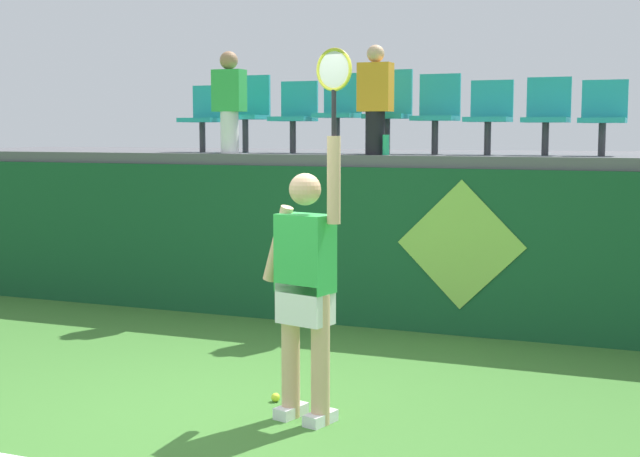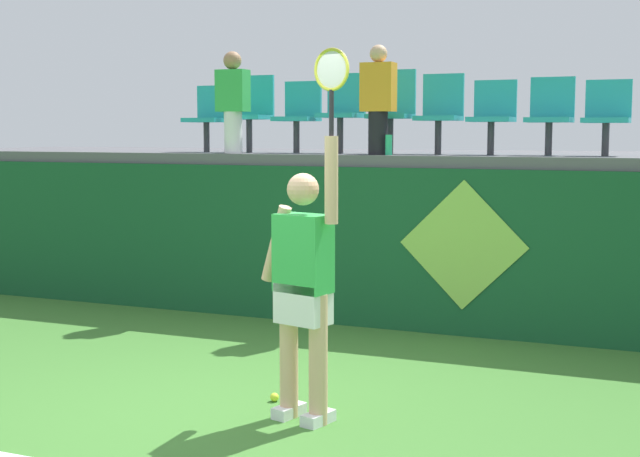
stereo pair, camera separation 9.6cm
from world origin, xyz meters
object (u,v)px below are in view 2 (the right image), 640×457
Objects in this scene: tennis_player at (304,282)px; tennis_ball at (274,397)px; stadium_chair_2 at (299,113)px; stadium_chair_6 at (493,113)px; water_bottle at (389,145)px; stadium_chair_4 at (393,108)px; stadium_chair_7 at (550,113)px; spectator_1 at (378,98)px; stadium_chair_3 at (343,108)px; spectator_0 at (233,100)px; stadium_chair_0 at (209,115)px; stadium_chair_8 at (607,114)px; stadium_chair_5 at (440,110)px; stadium_chair_1 at (252,110)px.

tennis_ball is at bearing 140.75° from tennis_player.
stadium_chair_2 reaches higher than stadium_chair_6.
water_bottle is 0.70m from stadium_chair_4.
tennis_player is 4.01m from stadium_chair_7.
tennis_ball is 0.06× the size of spectator_1.
stadium_chair_3 is 1.21m from spectator_0.
stadium_chair_0 is 0.88× the size of stadium_chair_3.
stadium_chair_8 is at bearing 6.70° from spectator_0.
stadium_chair_4 reaches higher than stadium_chair_5.
water_bottle is at bearing -3.05° from spectator_0.
spectator_0 reaches higher than stadium_chair_6.
stadium_chair_4 is at bearing 15.45° from spectator_0.
water_bottle is 0.18× the size of spectator_1.
stadium_chair_3 reaches higher than stadium_chair_8.
tennis_player is 3.00× the size of stadium_chair_5.
water_bottle is 0.23× the size of stadium_chair_1.
spectator_0 reaches higher than stadium_chair_5.
stadium_chair_4 is at bearing 179.69° from stadium_chair_5.
spectator_1 is at bearing 93.92° from tennis_ball.
stadium_chair_4 reaches higher than stadium_chair_3.
stadium_chair_8 is at bearing 66.07° from tennis_player.
stadium_chair_7 is at bearing 73.53° from tennis_player.
stadium_chair_6 is 1.19m from spectator_1.
tennis_player reaches higher than stadium_chair_8.
stadium_chair_8 is at bearing 12.02° from spectator_1.
spectator_1 reaches higher than stadium_chair_8.
stadium_chair_6 is at bearing -0.50° from stadium_chair_4.
stadium_chair_7 is 1.05× the size of stadium_chair_8.
stadium_chair_5 is (-0.05, 3.67, 1.24)m from tennis_player.
stadium_chair_0 is at bearing -179.75° from stadium_chair_4.
stadium_chair_1 is 1.76m from spectator_1.
stadium_chair_4 is 1.07× the size of stadium_chair_5.
stadium_chair_2 is (-1.24, 0.56, 0.34)m from water_bottle.
spectator_0 is (-3.35, -0.46, 0.15)m from stadium_chair_7.
stadium_chair_6 is (0.94, 0.56, 0.32)m from water_bottle.
stadium_chair_3 is 1.66m from stadium_chair_6.
stadium_chair_2 is 1.02× the size of stadium_chair_7.
stadium_chair_8 is at bearing -0.11° from stadium_chair_1.
stadium_chair_2 is 0.72× the size of spectator_1.
stadium_chair_5 reaches higher than tennis_ball.
stadium_chair_2 is (-1.67, 3.67, 1.23)m from tennis_player.
tennis_ball is 4.45m from stadium_chair_1.
spectator_1 is at bearing -15.76° from stadium_chair_1.
stadium_chair_6 reaches higher than stadium_chair_8.
stadium_chair_0 is at bearing 126.08° from tennis_ball.
stadium_chair_7 is at bearing -0.06° from stadium_chair_3.
stadium_chair_5 reaches higher than stadium_chair_7.
stadium_chair_7 is (3.35, -0.00, -0.06)m from stadium_chair_1.
stadium_chair_0 is 1.04× the size of stadium_chair_8.
water_bottle is at bearing -17.05° from stadium_chair_1.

